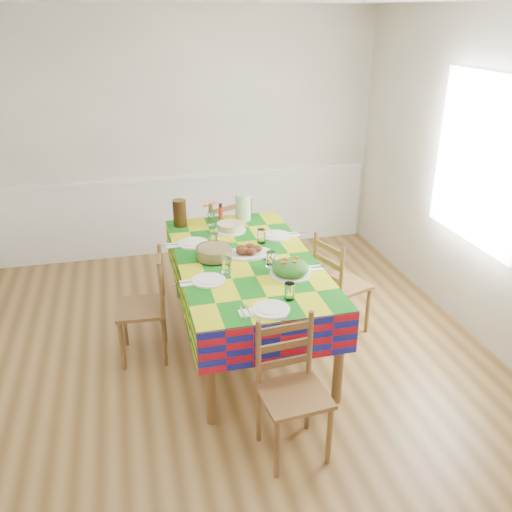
{
  "coord_description": "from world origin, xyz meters",
  "views": [
    {
      "loc": [
        -0.61,
        -3.51,
        2.63
      ],
      "look_at": [
        0.32,
        0.23,
        0.88
      ],
      "focal_mm": 38.0,
      "sensor_mm": 36.0,
      "label": 1
    }
  ],
  "objects": [
    {
      "name": "room",
      "position": [
        0.0,
        0.0,
        1.35
      ],
      "size": [
        4.58,
        5.08,
        2.78
      ],
      "color": "brown",
      "rests_on": "ground"
    },
    {
      "name": "wainscot",
      "position": [
        0.0,
        2.48,
        0.49
      ],
      "size": [
        4.41,
        0.06,
        0.92
      ],
      "color": "white",
      "rests_on": "room"
    },
    {
      "name": "window_right",
      "position": [
        2.23,
        0.3,
        1.5
      ],
      "size": [
        0.0,
        1.4,
        1.4
      ],
      "primitive_type": "plane",
      "rotation": [
        0.0,
        -1.57,
        0.0
      ],
      "color": "white",
      "rests_on": "room"
    },
    {
      "name": "dining_table",
      "position": [
        0.27,
        0.39,
        0.71
      ],
      "size": [
        1.1,
        2.05,
        0.8
      ],
      "color": "brown",
      "rests_on": "room"
    },
    {
      "name": "setting_near_head",
      "position": [
        0.3,
        -0.43,
        0.82
      ],
      "size": [
        0.42,
        0.28,
        0.12
      ],
      "color": "white",
      "rests_on": "dining_table"
    },
    {
      "name": "setting_left_near",
      "position": [
        -0.03,
        0.09,
        0.82
      ],
      "size": [
        0.46,
        0.27,
        0.12
      ],
      "rotation": [
        0.0,
        0.0,
        1.57
      ],
      "color": "white",
      "rests_on": "dining_table"
    },
    {
      "name": "setting_left_far",
      "position": [
        -0.05,
        0.74,
        0.83
      ],
      "size": [
        0.49,
        0.29,
        0.13
      ],
      "rotation": [
        0.0,
        0.0,
        1.57
      ],
      "color": "white",
      "rests_on": "dining_table"
    },
    {
      "name": "setting_right_near",
      "position": [
        0.54,
        0.11,
        0.83
      ],
      "size": [
        0.49,
        0.28,
        0.13
      ],
      "rotation": [
        0.0,
        0.0,
        -1.57
      ],
      "color": "white",
      "rests_on": "dining_table"
    },
    {
      "name": "setting_right_far",
      "position": [
        0.58,
        0.73,
        0.83
      ],
      "size": [
        0.49,
        0.28,
        0.12
      ],
      "rotation": [
        0.0,
        0.0,
        -1.57
      ],
      "color": "white",
      "rests_on": "dining_table"
    },
    {
      "name": "meat_platter",
      "position": [
        0.31,
        0.45,
        0.83
      ],
      "size": [
        0.38,
        0.27,
        0.07
      ],
      "color": "white",
      "rests_on": "dining_table"
    },
    {
      "name": "salad_platter",
      "position": [
        0.54,
        0.01,
        0.85
      ],
      "size": [
        0.31,
        0.31,
        0.13
      ],
      "color": "white",
      "rests_on": "dining_table"
    },
    {
      "name": "pasta_bowl",
      "position": [
        0.03,
        0.43,
        0.85
      ],
      "size": [
        0.29,
        0.29,
        0.1
      ],
      "color": "white",
      "rests_on": "dining_table"
    },
    {
      "name": "cake",
      "position": [
        0.27,
        1.0,
        0.83
      ],
      "size": [
        0.28,
        0.28,
        0.08
      ],
      "color": "white",
      "rests_on": "dining_table"
    },
    {
      "name": "serving_utensils",
      "position": [
        0.46,
        0.27,
        0.8
      ],
      "size": [
        0.14,
        0.3,
        0.01
      ],
      "color": "black",
      "rests_on": "dining_table"
    },
    {
      "name": "flower_vase",
      "position": [
        0.13,
        1.21,
        0.89
      ],
      "size": [
        0.14,
        0.12,
        0.23
      ],
      "color": "white",
      "rests_on": "dining_table"
    },
    {
      "name": "hot_sauce",
      "position": [
        0.24,
        1.27,
        0.88
      ],
      "size": [
        0.04,
        0.04,
        0.17
      ],
      "primitive_type": "cylinder",
      "color": "red",
      "rests_on": "dining_table"
    },
    {
      "name": "green_pitcher",
      "position": [
        0.45,
        1.26,
        0.92
      ],
      "size": [
        0.15,
        0.15,
        0.25
      ],
      "primitive_type": "cylinder",
      "color": "#A0CD90",
      "rests_on": "dining_table"
    },
    {
      "name": "tea_pitcher",
      "position": [
        -0.15,
        1.24,
        0.92
      ],
      "size": [
        0.12,
        0.12,
        0.25
      ],
      "primitive_type": "cylinder",
      "color": "black",
      "rests_on": "dining_table"
    },
    {
      "name": "name_card",
      "position": [
        0.28,
        -0.6,
        0.81
      ],
      "size": [
        0.09,
        0.03,
        0.02
      ],
      "primitive_type": "cube",
      "color": "white",
      "rests_on": "dining_table"
    },
    {
      "name": "chair_near",
      "position": [
        0.27,
        -0.91,
        0.45
      ],
      "size": [
        0.44,
        0.42,
        0.92
      ],
      "rotation": [
        0.0,
        0.0,
        0.09
      ],
      "color": "brown",
      "rests_on": "room"
    },
    {
      "name": "chair_far",
      "position": [
        0.29,
        1.69,
        0.44
      ],
      "size": [
        0.5,
        0.49,
        0.89
      ],
      "rotation": [
        0.0,
        0.0,
        3.5
      ],
      "color": "brown",
      "rests_on": "room"
    },
    {
      "name": "chair_left",
      "position": [
        -0.55,
        0.38,
        0.45
      ],
      "size": [
        0.42,
        0.44,
        0.92
      ],
      "rotation": [
        0.0,
        0.0,
        -1.65
      ],
      "color": "brown",
      "rests_on": "room"
    },
    {
      "name": "chair_right",
      "position": [
        1.1,
        0.37,
        0.45
      ],
      "size": [
        0.49,
        0.51,
        0.92
      ],
      "rotation": [
        0.0,
        0.0,
        1.89
      ],
      "color": "brown",
      "rests_on": "room"
    }
  ]
}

